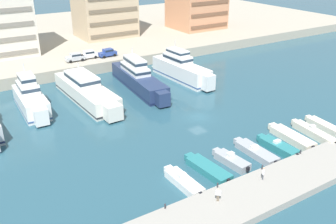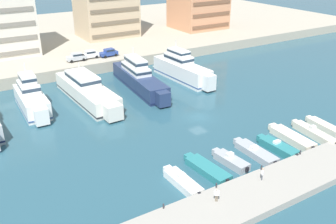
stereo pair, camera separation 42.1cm
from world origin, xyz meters
name	(u,v)px [view 1 (the left image)]	position (x,y,z in m)	size (l,w,h in m)	color
ground_plane	(198,117)	(0.00, 0.00, 0.00)	(400.00, 400.00, 0.00)	#285160
quay_promenade	(69,36)	(0.00, 64.55, 1.20)	(180.00, 70.00, 2.39)	#ADA38E
pier_dock	(301,175)	(0.00, -20.75, 0.45)	(120.00, 6.23, 0.89)	#9E998E
yacht_white_left	(31,99)	(-22.35, 17.15, 2.17)	(4.16, 14.85, 7.90)	white
yacht_ivory_mid_left	(86,91)	(-12.77, 16.63, 1.81)	(5.53, 22.49, 6.33)	silver
yacht_navy_center_left	(138,78)	(-1.89, 17.14, 2.05)	(5.64, 22.16, 7.57)	navy
yacht_white_center	(181,69)	(8.08, 16.96, 2.29)	(4.76, 18.34, 7.94)	white
motorboat_white_far_left	(183,182)	(-12.86, -14.46, 0.50)	(1.92, 6.83, 1.47)	white
motorboat_teal_left	(208,169)	(-8.71, -13.73, 0.46)	(2.57, 7.71, 0.91)	teal
motorboat_grey_mid_left	(231,160)	(-5.00, -13.85, 0.53)	(2.15, 6.07, 1.55)	#9EA3A8
motorboat_grey_center_left	(256,152)	(-0.71, -13.86, 0.47)	(2.07, 7.64, 1.27)	#9EA3A8
motorboat_teal_center	(278,147)	(2.76, -14.56, 0.54)	(2.08, 6.83, 1.41)	teal
motorboat_cream_center_right	(291,137)	(6.61, -13.57, 0.50)	(2.61, 8.37, 1.01)	beige
motorboat_cream_mid_right	(314,133)	(10.33, -14.50, 0.55)	(2.41, 8.50, 1.61)	beige
motorboat_cream_right	(323,126)	(13.70, -13.62, 0.48)	(2.16, 6.65, 0.95)	beige
car_silver_far_left	(75,57)	(-8.64, 33.72, 3.37)	(4.11, 1.95, 1.80)	#B7BCC1
car_white_left	(88,54)	(-5.38, 34.21, 3.37)	(4.14, 2.00, 1.80)	white
car_blue_mid_left	(108,52)	(-1.09, 33.39, 3.37)	(4.22, 2.18, 1.80)	#28428E
pedestrian_mid_deck	(263,172)	(-5.11, -19.47, 1.83)	(0.50, 0.44, 1.58)	#4C515B
pedestrian_far_side	(218,194)	(-12.10, -19.83, 1.84)	(0.49, 0.45, 1.60)	#7A6B56
bollard_west	(165,206)	(-17.48, -17.88, 1.22)	(0.20, 0.20, 0.61)	#2D2D33
bollard_west_mid	(218,185)	(-10.55, -17.88, 1.22)	(0.20, 0.20, 0.61)	#2D2D33
bollard_east_mid	(262,167)	(-3.63, -17.88, 1.22)	(0.20, 0.20, 0.61)	#2D2D33
bollard_east	(301,152)	(3.30, -17.88, 1.22)	(0.20, 0.20, 0.61)	#2D2D33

